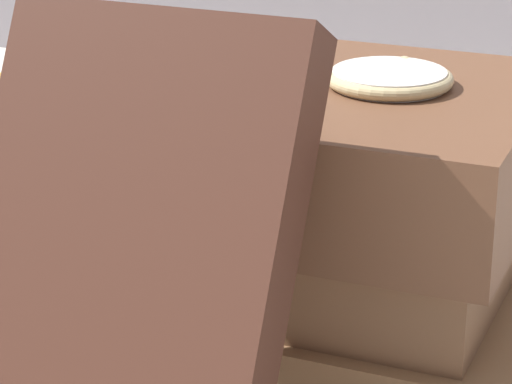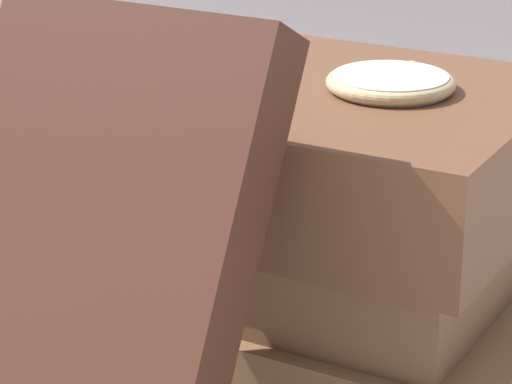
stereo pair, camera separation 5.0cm
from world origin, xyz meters
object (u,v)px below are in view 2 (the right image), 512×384
at_px(book_flat_bottom, 286,297).
at_px(book_flat_top, 265,135).
at_px(book_leaning_front, 86,294).
at_px(reading_glasses, 360,216).
at_px(book_flat_middle, 259,216).
at_px(pocket_watch, 388,85).

xyz_separation_m(book_flat_bottom, book_flat_top, (-0.00, -0.01, 0.07)).
bearing_deg(book_flat_top, book_leaning_front, -88.44).
distance_m(book_flat_top, reading_glasses, 0.17).
xyz_separation_m(book_flat_bottom, book_flat_middle, (-0.01, 0.00, 0.03)).
distance_m(book_flat_bottom, book_leaning_front, 0.14).
relative_size(book_flat_top, pocket_watch, 3.93).
relative_size(book_flat_bottom, book_leaning_front, 1.35).
xyz_separation_m(book_flat_middle, pocket_watch, (0.06, -0.01, 0.06)).
bearing_deg(book_flat_middle, book_flat_top, -49.48).
relative_size(book_flat_bottom, book_flat_middle, 1.07).
bearing_deg(book_flat_middle, book_leaning_front, -84.45).
relative_size(book_flat_middle, book_flat_top, 1.02).
bearing_deg(book_flat_top, book_flat_bottom, 62.62).
height_order(book_flat_bottom, book_flat_top, book_flat_top).
xyz_separation_m(book_flat_bottom, pocket_watch, (0.04, -0.01, 0.10)).
distance_m(book_flat_top, book_leaning_front, 0.12).
relative_size(pocket_watch, reading_glasses, 0.50).
bearing_deg(book_flat_bottom, book_flat_middle, -179.57).
bearing_deg(pocket_watch, book_flat_top, -176.39).
height_order(book_flat_top, reading_glasses, book_flat_top).
xyz_separation_m(book_flat_middle, book_leaning_front, (0.01, -0.13, 0.02)).
bearing_deg(pocket_watch, book_flat_middle, 173.52).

